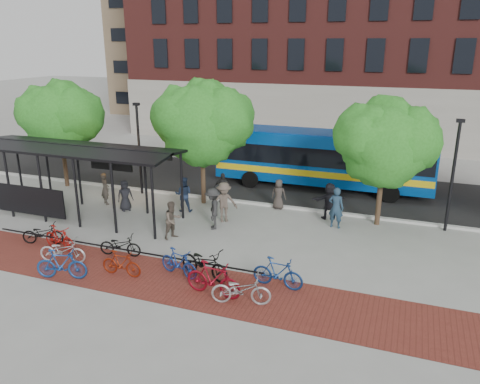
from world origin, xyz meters
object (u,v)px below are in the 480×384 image
(pedestrian_2, at_px, (184,194))
(pedestrian_7, at_px, (336,208))
(lamp_post_left, at_px, (139,146))
(pedestrian_8, at_px, (173,220))
(bike_1, at_px, (59,238))
(pedestrian_6, at_px, (279,194))
(pedestrian_9, at_px, (213,209))
(bike_8, at_px, (204,263))
(bike_0, at_px, (43,234))
(tree_c, at_px, (387,140))
(lamp_post_right, at_px, (453,173))
(bike_3, at_px, (61,264))
(pedestrian_3, at_px, (224,202))
(pedestrian_1, at_px, (105,189))
(bus_shelter, at_px, (73,156))
(bus, at_px, (323,156))
(bike_7, at_px, (179,263))
(bike_2, at_px, (62,250))
(pedestrian_0, at_px, (125,195))
(tree_a, at_px, (61,115))
(bike_9, at_px, (213,279))
(pedestrian_5, at_px, (329,201))
(bike_4, at_px, (120,245))
(bike_10, at_px, (241,289))
(bike_5, at_px, (121,263))
(bike_11, at_px, (278,273))

(pedestrian_2, distance_m, pedestrian_7, 7.61)
(lamp_post_left, bearing_deg, pedestrian_8, -47.25)
(bike_1, relative_size, pedestrian_6, 1.10)
(pedestrian_9, bearing_deg, bike_8, -4.83)
(bike_0, height_order, pedestrian_8, pedestrian_8)
(tree_c, xyz_separation_m, lamp_post_right, (2.91, 0.25, -1.31))
(bike_0, relative_size, bike_3, 0.93)
(pedestrian_7, bearing_deg, pedestrian_9, 28.88)
(pedestrian_2, height_order, pedestrian_6, pedestrian_2)
(pedestrian_3, bearing_deg, lamp_post_right, -18.99)
(pedestrian_2, bearing_deg, pedestrian_7, 164.66)
(pedestrian_9, bearing_deg, pedestrian_1, -124.43)
(pedestrian_3, height_order, pedestrian_7, pedestrian_3)
(bus_shelter, distance_m, bike_1, 4.87)
(bus, distance_m, bike_7, 13.04)
(bike_2, distance_m, pedestrian_0, 6.02)
(tree_a, height_order, bus, tree_a)
(bike_7, bearing_deg, lamp_post_right, -33.28)
(bike_7, relative_size, pedestrian_6, 1.12)
(lamp_post_left, bearing_deg, bike_2, -78.51)
(bike_8, height_order, pedestrian_0, pedestrian_0)
(bike_8, bearing_deg, bike_7, 120.33)
(bike_9, xyz_separation_m, pedestrian_6, (-0.29, 9.17, 0.17))
(pedestrian_5, height_order, pedestrian_6, pedestrian_5)
(bike_4, distance_m, bike_7, 3.09)
(tree_a, xyz_separation_m, pedestrian_5, (15.61, -0.07, -3.33))
(bike_4, height_order, bike_7, bike_7)
(pedestrian_9, bearing_deg, bike_10, 6.92)
(bike_8, bearing_deg, tree_c, -20.44)
(bike_7, distance_m, pedestrian_2, 6.95)
(lamp_post_right, height_order, bike_3, lamp_post_right)
(pedestrian_6, bearing_deg, lamp_post_left, 3.15)
(pedestrian_7, bearing_deg, bus, -65.85)
(bike_0, height_order, pedestrian_5, pedestrian_5)
(bike_2, bearing_deg, pedestrian_1, 9.29)
(bike_7, relative_size, pedestrian_2, 0.97)
(bike_5, bearing_deg, pedestrian_5, -36.83)
(pedestrian_1, bearing_deg, lamp_post_right, -138.31)
(bus, relative_size, bike_4, 7.16)
(pedestrian_5, height_order, pedestrian_9, pedestrian_9)
(bike_9, distance_m, pedestrian_9, 6.03)
(bus, height_order, pedestrian_9, bus)
(bike_7, bearing_deg, lamp_post_left, 55.03)
(tree_a, height_order, bike_2, tree_a)
(bike_3, bearing_deg, pedestrian_7, -61.01)
(lamp_post_right, distance_m, bike_3, 16.68)
(pedestrian_2, bearing_deg, pedestrian_5, 173.14)
(lamp_post_right, height_order, bike_11, lamp_post_right)
(bus, xyz_separation_m, pedestrian_1, (-10.22, -6.80, -1.07))
(bike_2, relative_size, bike_3, 0.98)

